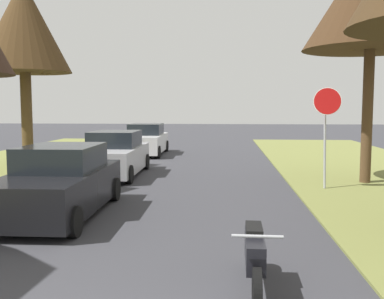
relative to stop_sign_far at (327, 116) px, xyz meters
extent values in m
cylinder|color=#9EA0A5|center=(0.00, 0.11, -1.02)|extent=(0.07, 0.31, 2.24)
cylinder|color=white|center=(0.00, -0.05, 0.42)|extent=(0.81, 0.17, 0.80)
cylinder|color=red|center=(0.00, -0.04, 0.42)|extent=(0.77, 0.18, 0.76)
cylinder|color=#503823|center=(1.52, 1.18, -0.06)|extent=(0.33, 0.33, 4.16)
cylinder|color=#503823|center=(1.35, 0.67, 2.56)|extent=(1.16, 0.51, 1.19)
cylinder|color=#503823|center=(1.20, 1.43, 2.66)|extent=(0.70, 0.82, 1.35)
cylinder|color=brown|center=(-10.51, 3.29, -0.29)|extent=(0.41, 0.41, 3.70)
cone|color=#46311A|center=(-10.51, 3.29, 3.28)|extent=(3.47, 3.47, 3.45)
cylinder|color=brown|center=(-9.88, 3.30, 2.13)|extent=(0.21, 1.41, 1.29)
cylinder|color=brown|center=(-10.11, 3.05, 2.17)|extent=(0.70, 1.03, 1.34)
cube|color=black|center=(-6.66, -3.61, -1.60)|extent=(1.89, 4.43, 0.85)
cube|color=black|center=(-6.66, -3.39, -0.90)|extent=(1.63, 2.05, 0.56)
cylinder|color=black|center=(-5.76, -5.24, -1.89)|extent=(0.21, 0.60, 0.60)
cylinder|color=black|center=(-5.82, -1.94, -1.89)|extent=(0.21, 0.60, 0.60)
cylinder|color=black|center=(-7.56, -1.97, -1.89)|extent=(0.21, 0.60, 0.60)
cube|color=#BCBCC1|center=(-6.88, 2.24, -1.60)|extent=(1.89, 4.43, 0.85)
cube|color=black|center=(-6.89, 2.46, -0.90)|extent=(1.63, 2.05, 0.56)
cylinder|color=black|center=(-5.99, 0.61, -1.89)|extent=(0.21, 0.60, 0.60)
cylinder|color=black|center=(-7.73, 0.58, -1.89)|extent=(0.21, 0.60, 0.60)
cylinder|color=black|center=(-6.04, 3.91, -1.89)|extent=(0.21, 0.60, 0.60)
cylinder|color=black|center=(-7.78, 3.88, -1.89)|extent=(0.21, 0.60, 0.60)
cube|color=white|center=(-7.02, 9.26, -1.60)|extent=(1.89, 4.43, 0.85)
cube|color=black|center=(-7.02, 9.48, -0.90)|extent=(1.63, 2.05, 0.56)
cylinder|color=black|center=(-6.12, 7.62, -1.89)|extent=(0.21, 0.60, 0.60)
cylinder|color=black|center=(-7.86, 7.59, -1.89)|extent=(0.21, 0.60, 0.60)
cylinder|color=black|center=(-6.18, 10.92, -1.89)|extent=(0.21, 0.60, 0.60)
cylinder|color=black|center=(-7.92, 10.89, -1.89)|extent=(0.21, 0.60, 0.60)
cylinder|color=black|center=(-2.55, -8.24, -1.89)|extent=(0.11, 0.60, 0.60)
cylinder|color=black|center=(-2.52, -6.79, -1.89)|extent=(0.11, 0.60, 0.60)
cube|color=black|center=(-2.54, -7.52, -1.61)|extent=(0.26, 1.02, 0.36)
cube|color=black|center=(-2.53, -7.27, -1.41)|extent=(0.23, 0.56, 0.12)
cylinder|color=#9EA0A5|center=(-2.55, -8.14, -1.24)|extent=(0.60, 0.05, 0.04)
camera|label=1|loc=(-2.93, -13.25, 0.27)|focal=41.71mm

